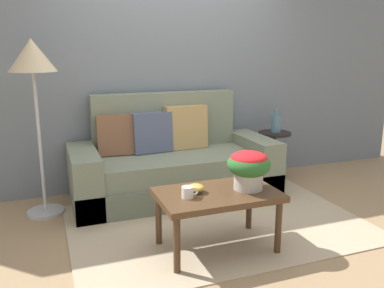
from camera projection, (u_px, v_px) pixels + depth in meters
name	position (u px, v px, depth m)	size (l,w,h in m)	color
ground_plane	(216.00, 223.00, 3.67)	(14.00, 14.00, 0.00)	#997A56
wall_back	(171.00, 67.00, 4.56)	(6.40, 0.12, 2.72)	slate
area_rug	(217.00, 223.00, 3.66)	(2.61, 1.79, 0.01)	tan
couch	(172.00, 165.00, 4.31)	(2.15, 0.89, 1.09)	#626B59
coffee_table	(217.00, 199.00, 3.10)	(0.93, 0.58, 0.48)	#442D1B
side_table	(274.00, 147.00, 4.83)	(0.39, 0.39, 0.58)	black
floor_lamp	(33.00, 68.00, 3.57)	(0.42, 0.42, 1.65)	#B2B2B7
potted_plant	(249.00, 166.00, 3.11)	(0.34, 0.34, 0.30)	#B7B2A8
coffee_mug	(188.00, 192.00, 2.96)	(0.13, 0.09, 0.09)	white
snack_bowl	(196.00, 188.00, 3.07)	(0.13, 0.13, 0.07)	gold
table_vase	(276.00, 123.00, 4.77)	(0.12, 0.12, 0.27)	slate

